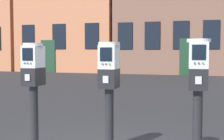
% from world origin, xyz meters
% --- Properties ---
extents(parking_meter_near_kerb, '(0.22, 0.26, 1.29)m').
position_xyz_m(parking_meter_near_kerb, '(-0.55, -0.29, 1.03)').
color(parking_meter_near_kerb, black).
rests_on(parking_meter_near_kerb, sidewalk_slab).
extents(parking_meter_twin_adjacent, '(0.22, 0.26, 1.30)m').
position_xyz_m(parking_meter_twin_adjacent, '(0.31, -0.29, 1.03)').
color(parking_meter_twin_adjacent, black).
rests_on(parking_meter_twin_adjacent, sidewalk_slab).
extents(parking_meter_end_of_row, '(0.22, 0.26, 1.32)m').
position_xyz_m(parking_meter_end_of_row, '(1.18, -0.29, 1.05)').
color(parking_meter_end_of_row, black).
rests_on(parking_meter_end_of_row, sidewalk_slab).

